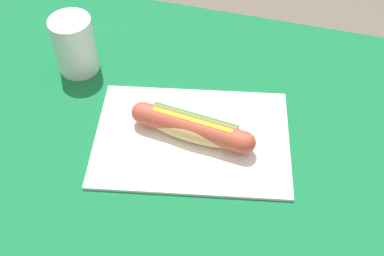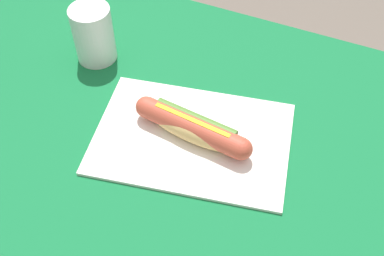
% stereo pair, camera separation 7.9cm
% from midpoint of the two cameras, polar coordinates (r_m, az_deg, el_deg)
% --- Properties ---
extents(dining_table, '(1.25, 0.77, 0.73)m').
position_cam_midpoint_polar(dining_table, '(0.91, 0.45, -6.79)').
color(dining_table, brown).
rests_on(dining_table, ground).
extents(paper_wrapper, '(0.37, 0.29, 0.01)m').
position_cam_midpoint_polar(paper_wrapper, '(0.81, 2.78, -1.40)').
color(paper_wrapper, white).
rests_on(paper_wrapper, dining_table).
extents(hot_dog, '(0.22, 0.06, 0.05)m').
position_cam_midpoint_polar(hot_dog, '(0.79, 2.90, -0.09)').
color(hot_dog, '#DBB26B').
rests_on(hot_dog, paper_wrapper).
extents(drinking_cup, '(0.08, 0.08, 0.11)m').
position_cam_midpoint_polar(drinking_cup, '(0.93, -9.52, 11.06)').
color(drinking_cup, white).
rests_on(drinking_cup, dining_table).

